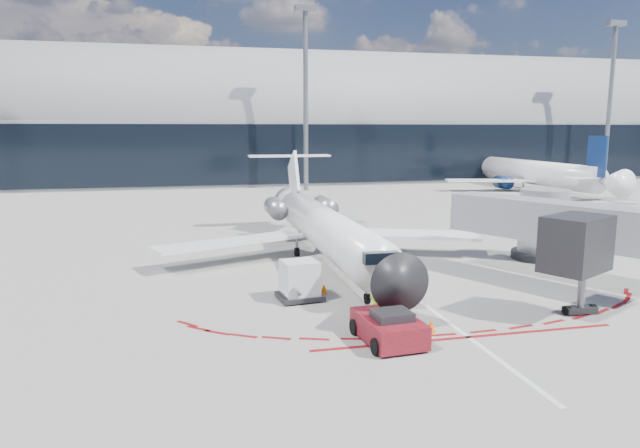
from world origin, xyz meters
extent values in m
plane|color=gray|center=(0.00, 0.00, 0.00)|extent=(260.00, 260.00, 0.00)
cube|color=silver|center=(0.00, 2.00, 0.01)|extent=(0.25, 40.00, 0.01)
cube|color=maroon|center=(0.00, -11.50, 0.01)|extent=(14.00, 0.25, 0.01)
cube|color=gray|center=(0.00, 65.00, 5.00)|extent=(150.00, 24.00, 10.00)
cylinder|color=gray|center=(0.00, 65.00, 10.00)|extent=(150.00, 24.00, 24.00)
cube|color=black|center=(0.00, 52.95, 5.00)|extent=(150.00, 0.20, 9.00)
cube|color=gray|center=(9.00, -4.50, 3.60)|extent=(8.22, 12.61, 2.30)
cube|color=black|center=(5.95, -10.24, 3.60)|extent=(3.86, 3.44, 2.60)
cylinder|color=slate|center=(6.75, -9.84, 1.20)|extent=(0.36, 0.36, 2.40)
cube|color=black|center=(6.75, -9.84, 0.22)|extent=(1.60, 0.60, 0.30)
cylinder|color=gray|center=(12.05, 1.24, 2.40)|extent=(3.20, 3.20, 4.80)
cylinder|color=black|center=(12.05, 1.24, 0.25)|extent=(4.00, 4.00, 0.50)
cylinder|color=slate|center=(5.00, 48.00, 12.50)|extent=(0.70, 0.70, 25.00)
cylinder|color=slate|center=(55.00, 48.00, 12.50)|extent=(0.70, 0.70, 25.00)
cylinder|color=white|center=(-2.81, 3.16, 2.33)|extent=(2.67, 21.79, 2.67)
cone|color=black|center=(-2.81, -9.13, 2.33)|extent=(2.67, 2.77, 2.67)
cone|color=white|center=(-2.81, 15.84, 2.33)|extent=(2.67, 3.57, 2.67)
cube|color=black|center=(-2.81, -7.54, 2.87)|extent=(1.68, 1.39, 0.54)
cube|color=white|center=(-8.95, 4.64, 1.44)|extent=(10.61, 6.29, 0.31)
cube|color=white|center=(3.33, 4.64, 1.44)|extent=(10.61, 6.29, 0.31)
cube|color=white|center=(-2.81, 14.85, 4.70)|extent=(0.25, 4.65, 4.73)
cube|color=white|center=(-2.81, 16.93, 6.49)|extent=(7.13, 1.58, 0.16)
cylinder|color=slate|center=(-4.84, 11.87, 2.58)|extent=(1.49, 3.37, 1.49)
cylinder|color=slate|center=(-0.78, 11.87, 2.58)|extent=(1.49, 3.37, 1.49)
cylinder|color=black|center=(-2.81, -5.96, 0.28)|extent=(0.22, 0.55, 0.55)
cylinder|color=black|center=(-4.29, 5.63, 0.32)|extent=(0.30, 0.63, 0.63)
cylinder|color=black|center=(-1.32, 5.63, 0.32)|extent=(0.30, 0.63, 0.63)
cylinder|color=slate|center=(-2.81, -5.96, 0.54)|extent=(0.18, 0.18, 1.09)
cube|color=#5B0D14|center=(-3.54, -11.19, 0.60)|extent=(2.45, 3.64, 0.98)
cube|color=black|center=(-3.51, -11.51, 1.25)|extent=(1.62, 1.42, 0.38)
cylinder|color=slate|center=(-3.73, -8.80, 0.38)|extent=(0.34, 2.83, 0.11)
cylinder|color=black|center=(-4.47, -12.46, 0.35)|extent=(0.36, 0.72, 0.70)
cylinder|color=black|center=(-2.41, -12.30, 0.35)|extent=(0.36, 0.72, 0.70)
cylinder|color=black|center=(-4.66, -10.08, 0.35)|extent=(0.36, 0.72, 0.70)
cylinder|color=black|center=(-2.60, -9.91, 0.35)|extent=(0.36, 0.72, 0.70)
imported|color=#C0FF1A|center=(-3.16, -8.39, 0.81)|extent=(0.60, 0.40, 1.62)
cube|color=black|center=(-6.05, -4.54, 0.20)|extent=(2.46, 2.18, 0.24)
cube|color=silver|center=(-6.05, -4.54, 1.20)|extent=(1.99, 1.90, 1.78)
cylinder|color=black|center=(-6.83, -5.37, 0.11)|extent=(0.14, 0.24, 0.22)
cylinder|color=black|center=(-5.07, -5.13, 0.11)|extent=(0.14, 0.24, 0.22)
cylinder|color=black|center=(-7.03, -3.94, 0.11)|extent=(0.14, 0.24, 0.22)
cylinder|color=black|center=(-5.26, -3.70, 0.11)|extent=(0.14, 0.24, 0.22)
cone|color=#EA5F04|center=(-4.56, -3.75, 0.28)|extent=(0.41, 0.41, 0.57)
cone|color=#EA5F04|center=(-1.32, -10.56, 0.28)|extent=(0.41, 0.41, 0.57)
camera|label=1|loc=(-11.46, -32.86, 8.89)|focal=32.00mm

